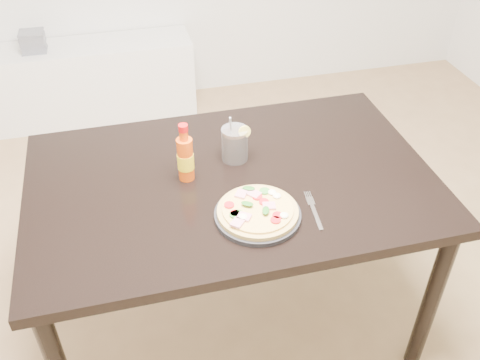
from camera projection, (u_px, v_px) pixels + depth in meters
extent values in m
plane|color=#9E7A51|center=(306.00, 343.00, 2.20)|extent=(4.50, 4.50, 0.00)
cube|color=black|center=(232.00, 182.00, 1.86)|extent=(1.40, 0.90, 0.04)
cylinder|color=black|center=(431.00, 302.00, 1.92)|extent=(0.06, 0.06, 0.71)
cylinder|color=black|center=(65.00, 219.00, 2.27)|extent=(0.06, 0.06, 0.71)
cylinder|color=black|center=(345.00, 174.00, 2.52)|extent=(0.06, 0.06, 0.71)
cylinder|color=black|center=(258.00, 215.00, 1.69)|extent=(0.28, 0.28, 0.02)
cylinder|color=tan|center=(258.00, 211.00, 1.68)|extent=(0.26, 0.26, 0.01)
cylinder|color=#EDE067|center=(258.00, 209.00, 1.67)|extent=(0.22, 0.22, 0.01)
cube|color=pink|center=(237.00, 223.00, 1.61)|extent=(0.05, 0.05, 0.01)
cube|color=pink|center=(241.00, 194.00, 1.72)|extent=(0.05, 0.05, 0.01)
cube|color=pink|center=(269.00, 206.00, 1.67)|extent=(0.05, 0.04, 0.01)
cube|color=pink|center=(244.00, 217.00, 1.63)|extent=(0.05, 0.05, 0.01)
cube|color=pink|center=(254.00, 194.00, 1.72)|extent=(0.05, 0.05, 0.01)
cylinder|color=red|center=(276.00, 220.00, 1.62)|extent=(0.03, 0.03, 0.01)
cylinder|color=red|center=(257.00, 197.00, 1.71)|extent=(0.03, 0.03, 0.01)
cylinder|color=red|center=(235.00, 214.00, 1.64)|extent=(0.03, 0.03, 0.01)
cylinder|color=red|center=(264.00, 202.00, 1.69)|extent=(0.03, 0.03, 0.01)
cylinder|color=red|center=(278.00, 215.00, 1.64)|extent=(0.03, 0.03, 0.01)
cylinder|color=red|center=(229.00, 205.00, 1.68)|extent=(0.03, 0.03, 0.01)
cylinder|color=#38842C|center=(265.00, 191.00, 1.73)|extent=(0.03, 0.03, 0.01)
cylinder|color=#38842C|center=(238.00, 214.00, 1.64)|extent=(0.03, 0.03, 0.01)
cylinder|color=#38842C|center=(235.00, 215.00, 1.64)|extent=(0.03, 0.03, 0.01)
cylinder|color=#38842C|center=(246.00, 191.00, 1.73)|extent=(0.03, 0.03, 0.01)
ellipsoid|color=white|center=(277.00, 196.00, 1.71)|extent=(0.03, 0.03, 0.01)
ellipsoid|color=white|center=(243.00, 217.00, 1.63)|extent=(0.03, 0.03, 0.01)
ellipsoid|color=white|center=(272.00, 192.00, 1.72)|extent=(0.03, 0.03, 0.01)
ellipsoid|color=white|center=(243.00, 217.00, 1.63)|extent=(0.03, 0.03, 0.01)
ellipsoid|color=white|center=(284.00, 215.00, 1.64)|extent=(0.03, 0.03, 0.01)
ellipsoid|color=#206818|center=(266.00, 210.00, 1.65)|extent=(0.03, 0.05, 0.00)
ellipsoid|color=#206818|center=(247.00, 204.00, 1.67)|extent=(0.05, 0.04, 0.00)
ellipsoid|color=#206818|center=(249.00, 188.00, 1.73)|extent=(0.05, 0.04, 0.00)
cylinder|color=#DA4B0C|center=(186.00, 159.00, 1.80)|extent=(0.07, 0.07, 0.16)
cylinder|color=yellow|center=(186.00, 161.00, 1.81)|extent=(0.06, 0.06, 0.06)
cylinder|color=#DA4B0C|center=(184.00, 135.00, 1.74)|extent=(0.03, 0.03, 0.03)
cylinder|color=red|center=(183.00, 128.00, 1.73)|extent=(0.03, 0.03, 0.02)
cylinder|color=black|center=(235.00, 146.00, 1.91)|extent=(0.09, 0.09, 0.11)
cylinder|color=silver|center=(235.00, 144.00, 1.91)|extent=(0.10, 0.10, 0.12)
cylinder|color=#F2E059|center=(245.00, 132.00, 1.86)|extent=(0.04, 0.01, 0.04)
cylinder|color=#B2B2B7|center=(231.00, 134.00, 1.89)|extent=(0.03, 0.06, 0.17)
cube|color=silver|center=(316.00, 217.00, 1.69)|extent=(0.03, 0.12, 0.00)
cube|color=silver|center=(310.00, 201.00, 1.75)|extent=(0.03, 0.04, 0.00)
cube|color=silver|center=(305.00, 195.00, 1.77)|extent=(0.01, 0.03, 0.00)
cube|color=silver|center=(307.00, 195.00, 1.77)|extent=(0.01, 0.03, 0.00)
cube|color=silver|center=(309.00, 195.00, 1.77)|extent=(0.01, 0.03, 0.00)
cube|color=silver|center=(310.00, 194.00, 1.77)|extent=(0.01, 0.03, 0.00)
cube|color=white|center=(85.00, 82.00, 3.47)|extent=(1.40, 0.34, 0.50)
cube|color=slate|center=(35.00, 50.00, 3.25)|extent=(0.14, 0.12, 0.01)
cube|color=slate|center=(35.00, 49.00, 3.25)|extent=(0.14, 0.12, 0.01)
cube|color=slate|center=(34.00, 47.00, 3.24)|extent=(0.14, 0.12, 0.01)
cube|color=slate|center=(34.00, 46.00, 3.23)|extent=(0.14, 0.12, 0.01)
cube|color=slate|center=(34.00, 44.00, 3.23)|extent=(0.14, 0.12, 0.01)
cube|color=slate|center=(33.00, 42.00, 3.22)|extent=(0.14, 0.12, 0.01)
cube|color=slate|center=(33.00, 41.00, 3.21)|extent=(0.14, 0.12, 0.01)
cube|color=slate|center=(32.00, 39.00, 3.21)|extent=(0.14, 0.12, 0.01)
cube|color=slate|center=(32.00, 37.00, 3.20)|extent=(0.14, 0.12, 0.01)
cube|color=slate|center=(31.00, 36.00, 3.19)|extent=(0.14, 0.12, 0.01)
cube|color=slate|center=(31.00, 34.00, 3.19)|extent=(0.14, 0.12, 0.01)
cube|color=slate|center=(31.00, 32.00, 3.18)|extent=(0.14, 0.12, 0.01)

